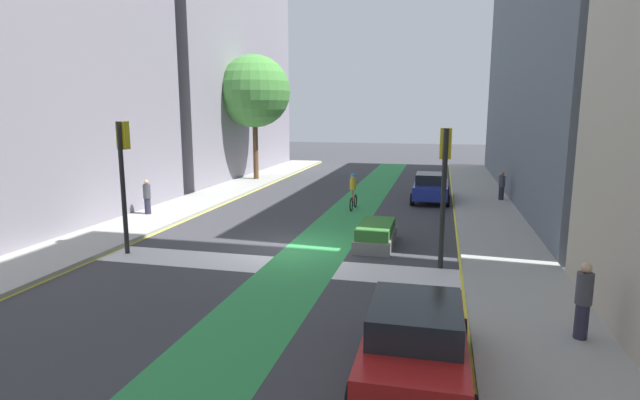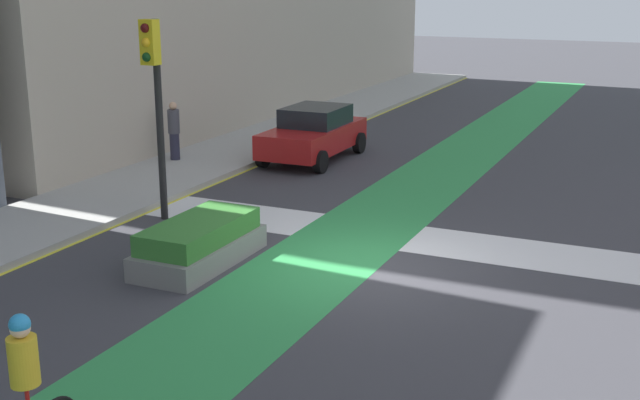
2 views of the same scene
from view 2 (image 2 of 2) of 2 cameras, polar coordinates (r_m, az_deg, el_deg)
ground_plane at (r=15.45m, az=3.37°, el=-4.66°), size 120.00×120.00×0.00m
bike_lane_paint at (r=15.81m, az=0.06°, el=-4.15°), size 2.40×60.00×0.01m
crosswalk_band at (r=17.23m, az=5.79°, el=-2.57°), size 12.00×1.80×0.01m
sidewalk_right at (r=19.29m, az=-17.86°, el=-1.07°), size 3.00×60.00×0.15m
curb_stripe_right at (r=18.36m, az=-14.36°, el=-1.85°), size 0.16×60.00×0.01m
traffic_signal_near_right at (r=18.04m, az=-11.50°, el=8.07°), size 0.35×0.52×4.42m
car_red_right_near at (r=24.27m, az=-0.45°, el=4.70°), size 2.05×4.22×1.57m
cyclist_in_lane at (r=9.53m, az=-20.10°, el=-12.54°), size 0.32×1.73×1.86m
pedestrian_sidewalk_right_a at (r=23.94m, az=-10.16°, el=4.81°), size 0.34×0.34×1.68m
median_planter at (r=15.63m, az=-8.41°, el=-3.00°), size 1.31×2.92×0.85m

